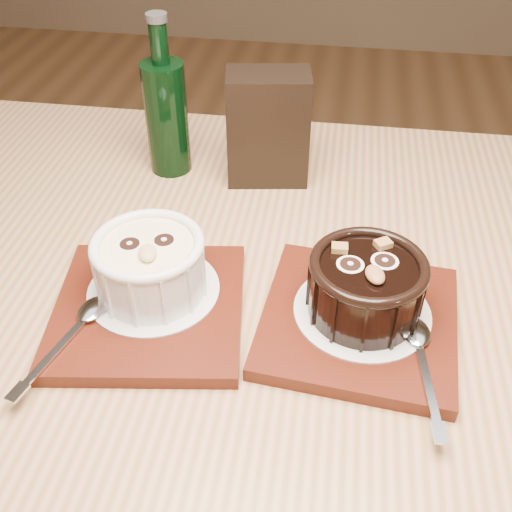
{
  "coord_description": "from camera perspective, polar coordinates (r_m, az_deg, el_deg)",
  "views": [
    {
      "loc": [
        0.02,
        -0.68,
        1.17
      ],
      "look_at": [
        -0.05,
        -0.26,
        0.81
      ],
      "focal_mm": 42.0,
      "sensor_mm": 36.0,
      "label": 1
    }
  ],
  "objects": [
    {
      "name": "ground",
      "position": [
        1.35,
        3.94,
        -20.2
      ],
      "size": [
        5.0,
        5.0,
        0.0
      ],
      "primitive_type": "plane",
      "color": "brown",
      "rests_on": "ground"
    },
    {
      "name": "ramekin_dark",
      "position": [
        0.56,
        10.45,
        -2.65
      ],
      "size": [
        0.11,
        0.11,
        0.06
      ],
      "rotation": [
        0.0,
        0.0,
        0.31
      ],
      "color": "black",
      "rests_on": "doily_right"
    },
    {
      "name": "spoon_left",
      "position": [
        0.57,
        -17.3,
        -7.09
      ],
      "size": [
        0.06,
        0.14,
        0.01
      ],
      "primitive_type": null,
      "rotation": [
        0.0,
        0.0,
        -0.25
      ],
      "color": "silver",
      "rests_on": "tray_left"
    },
    {
      "name": "table",
      "position": [
        0.67,
        -1.05,
        -10.09
      ],
      "size": [
        1.21,
        0.81,
        0.75
      ],
      "rotation": [
        0.0,
        0.0,
        0.01
      ],
      "color": "olive",
      "rests_on": "ground"
    },
    {
      "name": "ramekin_white",
      "position": [
        0.58,
        -10.08,
        -0.68
      ],
      "size": [
        0.11,
        0.11,
        0.06
      ],
      "rotation": [
        0.0,
        0.0,
        0.34
      ],
      "color": "white",
      "rests_on": "doily_left"
    },
    {
      "name": "tray_left",
      "position": [
        0.59,
        -10.13,
        -5.01
      ],
      "size": [
        0.2,
        0.2,
        0.01
      ],
      "primitive_type": "cube",
      "rotation": [
        0.0,
        0.0,
        0.15
      ],
      "color": "#4D190C",
      "rests_on": "table"
    },
    {
      "name": "doily_right",
      "position": [
        0.58,
        10.06,
        -5.16
      ],
      "size": [
        0.13,
        0.13,
        0.0
      ],
      "primitive_type": "cylinder",
      "color": "white",
      "rests_on": "tray_right"
    },
    {
      "name": "spoon_right",
      "position": [
        0.54,
        15.64,
        -9.68
      ],
      "size": [
        0.04,
        0.14,
        0.01
      ],
      "primitive_type": null,
      "rotation": [
        0.0,
        0.0,
        0.13
      ],
      "color": "silver",
      "rests_on": "tray_right"
    },
    {
      "name": "condiment_stand",
      "position": [
        0.75,
        1.14,
        12.08
      ],
      "size": [
        0.11,
        0.08,
        0.14
      ],
      "primitive_type": "cube",
      "rotation": [
        0.0,
        0.0,
        0.16
      ],
      "color": "black",
      "rests_on": "table"
    },
    {
      "name": "tray_right",
      "position": [
        0.58,
        9.72,
        -6.11
      ],
      "size": [
        0.19,
        0.19,
        0.01
      ],
      "primitive_type": "cube",
      "rotation": [
        0.0,
        0.0,
        -0.08
      ],
      "color": "#4D190C",
      "rests_on": "table"
    },
    {
      "name": "doily_left",
      "position": [
        0.6,
        -9.72,
        -3.15
      ],
      "size": [
        0.13,
        0.13,
        0.0
      ],
      "primitive_type": "cylinder",
      "color": "white",
      "rests_on": "tray_left"
    },
    {
      "name": "green_bottle",
      "position": [
        0.78,
        -8.53,
        13.23
      ],
      "size": [
        0.05,
        0.05,
        0.2
      ],
      "color": "black",
      "rests_on": "table"
    }
  ]
}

